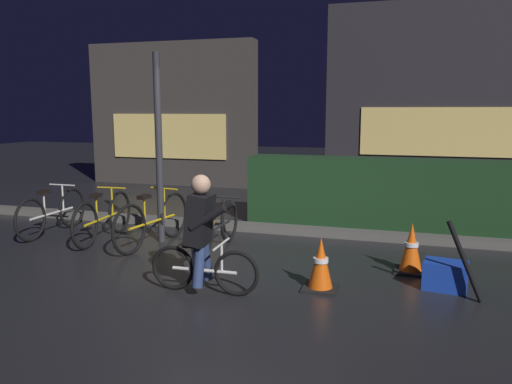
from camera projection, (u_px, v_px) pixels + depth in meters
name	position (u px, v px, depth m)	size (l,w,h in m)	color
ground_plane	(224.00, 276.00, 5.77)	(40.00, 40.00, 0.00)	black
sidewalk_curb	(273.00, 229.00, 7.84)	(12.00, 0.24, 0.12)	#56544F
hedge_row	(396.00, 194.00, 8.10)	(4.80, 0.70, 1.11)	#19381C
storefront_left	(172.00, 115.00, 12.70)	(4.37, 0.54, 3.54)	#383330
storefront_right	(450.00, 99.00, 11.42)	(5.58, 0.54, 4.31)	#262328
street_post	(159.00, 149.00, 7.09)	(0.10, 0.10, 2.68)	#2D2D33
parked_bike_leftmost	(52.00, 212.00, 7.71)	(0.46, 1.60, 0.74)	black
parked_bike_left_mid	(103.00, 217.00, 7.32)	(0.46, 1.63, 0.75)	black
parked_bike_center_left	(153.00, 221.00, 7.04)	(0.46, 1.69, 0.79)	black
parked_bike_center_right	(217.00, 227.00, 6.83)	(0.46, 1.52, 0.70)	black
traffic_cone_near	(321.00, 265.00, 5.31)	(0.36, 0.36, 0.57)	black
traffic_cone_far	(411.00, 249.00, 5.88)	(0.36, 0.36, 0.59)	black
blue_crate	(445.00, 275.00, 5.35)	(0.44, 0.32, 0.30)	#193DB7
cyclist	(202.00, 233.00, 5.19)	(1.19, 0.51, 1.25)	black
closed_umbrella	(465.00, 261.00, 5.03)	(0.05, 0.05, 0.85)	black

